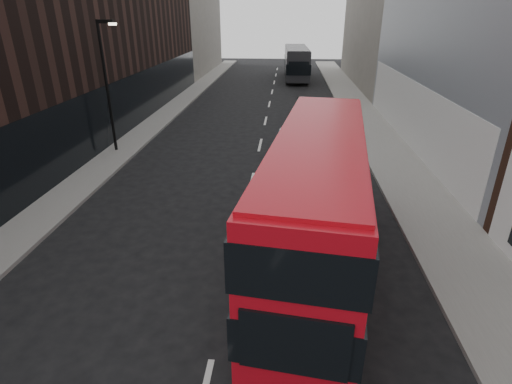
% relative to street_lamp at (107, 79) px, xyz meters
% --- Properties ---
extents(sidewalk_right, '(3.00, 80.00, 0.15)m').
position_rel_street_lamp_xyz_m(sidewalk_right, '(15.72, 7.00, -4.11)').
color(sidewalk_right, slate).
rests_on(sidewalk_right, ground).
extents(sidewalk_left, '(2.00, 80.00, 0.15)m').
position_rel_street_lamp_xyz_m(sidewalk_left, '(0.22, 7.00, -4.11)').
color(sidewalk_left, slate).
rests_on(sidewalk_left, ground).
extents(building_left_mid, '(5.00, 24.00, 14.00)m').
position_rel_street_lamp_xyz_m(building_left_mid, '(-3.28, 12.00, 2.82)').
color(building_left_mid, black).
rests_on(building_left_mid, ground).
extents(building_left_far, '(5.00, 20.00, 13.00)m').
position_rel_street_lamp_xyz_m(building_left_far, '(-3.28, 34.00, 2.32)').
color(building_left_far, slate).
rests_on(building_left_far, ground).
extents(street_lamp, '(1.06, 0.22, 7.00)m').
position_rel_street_lamp_xyz_m(street_lamp, '(0.00, 0.00, 0.00)').
color(street_lamp, black).
rests_on(street_lamp, sidewalk_left).
extents(red_bus, '(3.96, 11.09, 4.40)m').
position_rel_street_lamp_xyz_m(red_bus, '(10.78, -10.63, -1.74)').
color(red_bus, '#B80B17').
rests_on(red_bus, ground).
extents(grey_bus, '(3.04, 11.53, 3.70)m').
position_rel_street_lamp_xyz_m(grey_bus, '(10.74, 28.68, -2.20)').
color(grey_bus, black).
rests_on(grey_bus, ground).
extents(car_a, '(1.92, 3.82, 1.25)m').
position_rel_street_lamp_xyz_m(car_a, '(9.44, -6.00, -3.56)').
color(car_a, black).
rests_on(car_a, ground).
extents(car_b, '(1.75, 4.37, 1.41)m').
position_rel_street_lamp_xyz_m(car_b, '(10.12, 0.00, -3.47)').
color(car_b, '#9C9FA5').
rests_on(car_b, ground).
extents(car_c, '(2.05, 4.64, 1.33)m').
position_rel_street_lamp_xyz_m(car_c, '(11.23, 8.57, -3.52)').
color(car_c, black).
rests_on(car_c, ground).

